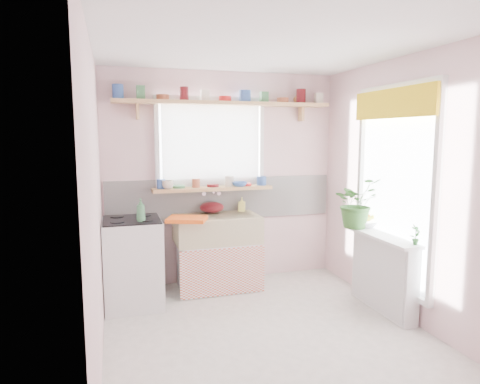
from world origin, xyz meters
name	(u,v)px	position (x,y,z in m)	size (l,w,h in m)	color
room	(299,172)	(0.66, 0.86, 1.37)	(3.20, 3.20, 3.20)	silver
sink_unit	(217,252)	(-0.15, 1.29, 0.43)	(0.95, 0.65, 1.11)	white
cooker	(133,262)	(-1.10, 1.05, 0.46)	(0.58, 0.58, 0.93)	white
radiator_ledge	(383,272)	(1.30, 0.20, 0.40)	(0.22, 0.95, 0.78)	white
windowsill	(213,189)	(-0.15, 1.48, 1.14)	(1.40, 0.22, 0.04)	tan
pine_shelf	(225,103)	(0.00, 1.47, 2.12)	(2.52, 0.24, 0.04)	tan
shelf_crockery	(225,97)	(0.00, 1.47, 2.20)	(2.47, 0.11, 0.12)	#3359A5
sill_crockery	(211,182)	(-0.17, 1.48, 1.22)	(1.35, 0.11, 0.12)	#3359A5
dish_tray	(187,219)	(-0.53, 1.10, 0.87)	(0.40, 0.30, 0.04)	#FC5F16
colander	(212,207)	(-0.16, 1.50, 0.91)	(0.29, 0.29, 0.13)	#510D14
jade_plant	(356,203)	(1.21, 0.60, 1.05)	(0.49, 0.42, 0.54)	#346829
fruit_bowl	(365,224)	(1.33, 0.60, 0.81)	(0.28, 0.28, 0.07)	silver
herb_pot	(416,235)	(1.33, -0.20, 0.87)	(0.10, 0.07, 0.19)	#255E26
soap_bottle_sink	(242,204)	(0.21, 1.50, 0.93)	(0.08, 0.08, 0.17)	#E5E165
sill_cup	(168,185)	(-0.68, 1.42, 1.21)	(0.12, 0.12, 0.10)	beige
sill_bowl	(240,184)	(0.16, 1.42, 1.19)	(0.17, 0.17, 0.05)	#3663B1
shelf_vase	(299,98)	(0.95, 1.53, 2.21)	(0.13, 0.13, 0.14)	#B26C37
cooker_bottle	(141,210)	(-1.02, 0.89, 1.03)	(0.09, 0.09, 0.23)	#3F7E4F
fruit	(366,218)	(1.34, 0.61, 0.87)	(0.20, 0.14, 0.10)	orange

